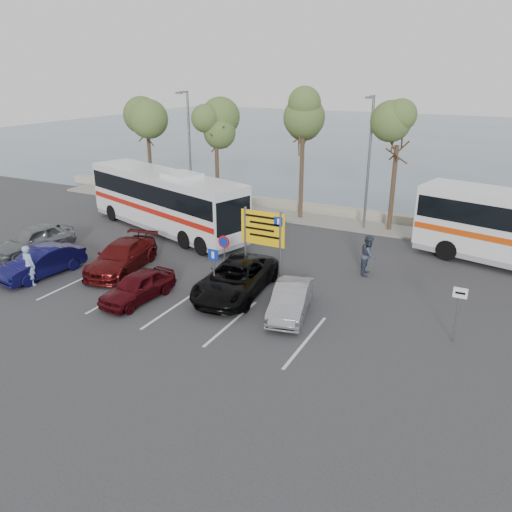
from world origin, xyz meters
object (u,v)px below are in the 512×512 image
at_px(coach_bus_left, 165,203).
at_px(car_blue, 42,262).
at_px(car_silver_a, 33,240).
at_px(car_silver_b, 291,300).
at_px(car_red, 138,287).
at_px(pedestrian_far, 369,255).
at_px(pedestrian_near, 29,265).
at_px(street_lamp_left, 189,143).
at_px(car_maroon, 122,257).
at_px(suv_black, 236,278).
at_px(direction_sign, 263,234).
at_px(street_lamp_right, 369,157).

height_order(coach_bus_left, car_blue, coach_bus_left).
bearing_deg(car_silver_a, car_silver_b, 7.53).
bearing_deg(car_red, pedestrian_far, 47.31).
xyz_separation_m(car_silver_b, pedestrian_near, (-12.09, -2.78, 0.33)).
relative_size(street_lamp_left, car_maroon, 1.62).
bearing_deg(suv_black, car_blue, -171.06).
distance_m(direction_sign, car_blue, 10.97).
height_order(car_red, suv_black, suv_black).
bearing_deg(car_red, pedestrian_near, -165.25).
height_order(coach_bus_left, suv_black, coach_bus_left).
distance_m(car_blue, car_red, 6.00).
xyz_separation_m(street_lamp_right, pedestrian_near, (-11.59, -15.52, -3.62)).
xyz_separation_m(car_red, car_silver_b, (6.50, 1.79, 0.00)).
distance_m(car_blue, pedestrian_near, 1.15).
distance_m(car_maroon, car_red, 3.83).
bearing_deg(street_lamp_right, suv_black, -101.75).
bearing_deg(street_lamp_left, pedestrian_near, -84.81).
bearing_deg(pedestrian_far, direction_sign, 122.76).
xyz_separation_m(street_lamp_left, car_maroon, (4.00, -12.14, -3.88)).
xyz_separation_m(car_silver_a, pedestrian_near, (3.41, -3.07, 0.20)).
distance_m(direction_sign, pedestrian_near, 11.01).
xyz_separation_m(car_red, pedestrian_near, (-5.59, -0.99, 0.33)).
distance_m(car_blue, pedestrian_far, 16.02).
bearing_deg(car_maroon, car_red, -49.53).
bearing_deg(car_silver_a, car_blue, -25.49).
distance_m(street_lamp_right, pedestrian_far, 8.18).
height_order(street_lamp_left, car_silver_b, street_lamp_left).
relative_size(car_maroon, suv_black, 0.92).
distance_m(street_lamp_left, coach_bus_left, 6.71).
relative_size(coach_bus_left, pedestrian_near, 6.54).
xyz_separation_m(direction_sign, pedestrian_far, (4.17, 3.30, -1.43)).
bearing_deg(street_lamp_left, car_red, -64.28).
bearing_deg(pedestrian_far, car_maroon, 108.99).
bearing_deg(direction_sign, car_silver_b, -44.06).
xyz_separation_m(direction_sign, suv_black, (-0.50, -1.70, -1.68)).
xyz_separation_m(car_maroon, suv_black, (6.50, 0.12, 0.03)).
distance_m(coach_bus_left, car_silver_a, 7.86).
xyz_separation_m(car_blue, car_silver_b, (12.50, 1.74, -0.06)).
xyz_separation_m(car_silver_a, car_silver_b, (15.50, -0.29, -0.13)).
xyz_separation_m(car_maroon, pedestrian_far, (11.17, 5.12, 0.28)).
relative_size(car_blue, car_silver_b, 1.09).
xyz_separation_m(coach_bus_left, car_silver_a, (-4.01, -6.68, -1.04)).
bearing_deg(pedestrian_far, street_lamp_left, 59.52).
height_order(coach_bus_left, pedestrian_far, coach_bus_left).
relative_size(car_silver_b, pedestrian_near, 2.00).
xyz_separation_m(direction_sign, coach_bus_left, (-9.00, 4.55, -0.62)).
xyz_separation_m(car_blue, pedestrian_far, (14.17, 7.46, 0.30)).
height_order(car_red, car_silver_b, car_silver_b).
height_order(car_silver_a, car_silver_b, car_silver_a).
bearing_deg(car_blue, coach_bus_left, 90.54).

